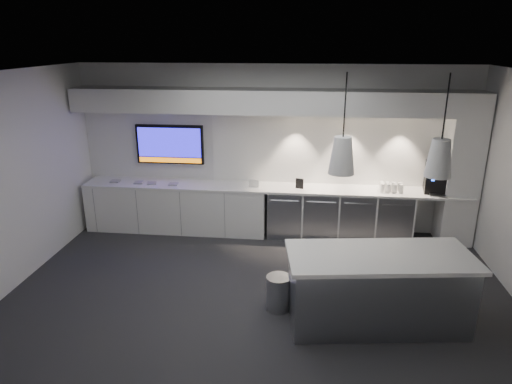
# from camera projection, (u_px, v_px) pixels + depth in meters

# --- Properties ---
(floor) EXTENTS (7.00, 7.00, 0.00)m
(floor) POSITION_uv_depth(u_px,v_px,m) (259.00, 296.00, 6.35)
(floor) COLOR #29292B
(floor) RESTS_ON ground
(ceiling) EXTENTS (7.00, 7.00, 0.00)m
(ceiling) POSITION_uv_depth(u_px,v_px,m) (259.00, 74.00, 5.40)
(ceiling) COLOR black
(ceiling) RESTS_ON wall_back
(wall_back) EXTENTS (7.00, 0.00, 7.00)m
(wall_back) POSITION_uv_depth(u_px,v_px,m) (273.00, 150.00, 8.23)
(wall_back) COLOR white
(wall_back) RESTS_ON floor
(wall_front) EXTENTS (7.00, 0.00, 7.00)m
(wall_front) POSITION_uv_depth(u_px,v_px,m) (225.00, 297.00, 3.52)
(wall_front) COLOR white
(wall_front) RESTS_ON floor
(wall_left) EXTENTS (0.00, 7.00, 7.00)m
(wall_left) POSITION_uv_depth(u_px,v_px,m) (5.00, 185.00, 6.24)
(wall_left) COLOR white
(wall_left) RESTS_ON floor
(back_counter) EXTENTS (6.80, 0.65, 0.04)m
(back_counter) POSITION_uv_depth(u_px,v_px,m) (271.00, 188.00, 8.12)
(back_counter) COLOR white
(back_counter) RESTS_ON left_base_cabinets
(left_base_cabinets) EXTENTS (3.30, 0.63, 0.86)m
(left_base_cabinets) POSITION_uv_depth(u_px,v_px,m) (177.00, 208.00, 8.45)
(left_base_cabinets) COLOR white
(left_base_cabinets) RESTS_ON floor
(fridge_unit_a) EXTENTS (0.60, 0.61, 0.85)m
(fridge_unit_a) POSITION_uv_depth(u_px,v_px,m) (285.00, 212.00, 8.24)
(fridge_unit_a) COLOR #979A9F
(fridge_unit_a) RESTS_ON floor
(fridge_unit_b) EXTENTS (0.60, 0.61, 0.85)m
(fridge_unit_b) POSITION_uv_depth(u_px,v_px,m) (320.00, 213.00, 8.17)
(fridge_unit_b) COLOR #979A9F
(fridge_unit_b) RESTS_ON floor
(fridge_unit_c) EXTENTS (0.60, 0.61, 0.85)m
(fridge_unit_c) POSITION_uv_depth(u_px,v_px,m) (356.00, 215.00, 8.11)
(fridge_unit_c) COLOR #979A9F
(fridge_unit_c) RESTS_ON floor
(fridge_unit_d) EXTENTS (0.60, 0.61, 0.85)m
(fridge_unit_d) POSITION_uv_depth(u_px,v_px,m) (392.00, 216.00, 8.04)
(fridge_unit_d) COLOR #979A9F
(fridge_unit_d) RESTS_ON floor
(backsplash) EXTENTS (4.60, 0.03, 1.30)m
(backsplash) POSITION_uv_depth(u_px,v_px,m) (341.00, 149.00, 8.07)
(backsplash) COLOR white
(backsplash) RESTS_ON wall_back
(soffit) EXTENTS (6.90, 0.60, 0.40)m
(soffit) POSITION_uv_depth(u_px,v_px,m) (273.00, 101.00, 7.66)
(soffit) COLOR white
(soffit) RESTS_ON wall_back
(column) EXTENTS (0.55, 0.55, 2.60)m
(column) POSITION_uv_depth(u_px,v_px,m) (461.00, 170.00, 7.67)
(column) COLOR white
(column) RESTS_ON floor
(wall_tv) EXTENTS (1.25, 0.07, 0.72)m
(wall_tv) POSITION_uv_depth(u_px,v_px,m) (170.00, 144.00, 8.36)
(wall_tv) COLOR black
(wall_tv) RESTS_ON wall_back
(island) EXTENTS (2.33, 1.25, 0.94)m
(island) POSITION_uv_depth(u_px,v_px,m) (377.00, 289.00, 5.61)
(island) COLOR #979A9F
(island) RESTS_ON floor
(bin) EXTENTS (0.41, 0.41, 0.46)m
(bin) POSITION_uv_depth(u_px,v_px,m) (278.00, 292.00, 5.99)
(bin) COLOR #979A9F
(bin) RESTS_ON floor
(coffee_machine) EXTENTS (0.43, 0.58, 0.67)m
(coffee_machine) POSITION_uv_depth(u_px,v_px,m) (437.00, 176.00, 7.75)
(coffee_machine) COLOR black
(coffee_machine) RESTS_ON back_counter
(sign_black) EXTENTS (0.14, 0.06, 0.18)m
(sign_black) POSITION_uv_depth(u_px,v_px,m) (300.00, 184.00, 7.99)
(sign_black) COLOR black
(sign_black) RESTS_ON back_counter
(sign_white) EXTENTS (0.18, 0.05, 0.14)m
(sign_white) POSITION_uv_depth(u_px,v_px,m) (254.00, 183.00, 8.07)
(sign_white) COLOR white
(sign_white) RESTS_ON back_counter
(cup_cluster) EXTENTS (0.39, 0.18, 0.16)m
(cup_cluster) POSITION_uv_depth(u_px,v_px,m) (391.00, 188.00, 7.81)
(cup_cluster) COLOR white
(cup_cluster) RESTS_ON back_counter
(tray_a) EXTENTS (0.17, 0.17, 0.02)m
(tray_a) POSITION_uv_depth(u_px,v_px,m) (115.00, 181.00, 8.38)
(tray_a) COLOR #989898
(tray_a) RESTS_ON back_counter
(tray_b) EXTENTS (0.17, 0.17, 0.02)m
(tray_b) POSITION_uv_depth(u_px,v_px,m) (139.00, 183.00, 8.30)
(tray_b) COLOR #989898
(tray_b) RESTS_ON back_counter
(tray_c) EXTENTS (0.20, 0.20, 0.02)m
(tray_c) POSITION_uv_depth(u_px,v_px,m) (152.00, 183.00, 8.27)
(tray_c) COLOR #989898
(tray_c) RESTS_ON back_counter
(tray_d) EXTENTS (0.17, 0.17, 0.02)m
(tray_d) POSITION_uv_depth(u_px,v_px,m) (173.00, 184.00, 8.22)
(tray_d) COLOR #989898
(tray_d) RESTS_ON back_counter
(pendant_left) EXTENTS (0.30, 0.30, 1.12)m
(pendant_left) POSITION_uv_depth(u_px,v_px,m) (342.00, 155.00, 5.13)
(pendant_left) COLOR white
(pendant_left) RESTS_ON ceiling
(pendant_right) EXTENTS (0.30, 0.30, 1.12)m
(pendant_right) POSITION_uv_depth(u_px,v_px,m) (439.00, 158.00, 5.02)
(pendant_right) COLOR white
(pendant_right) RESTS_ON ceiling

